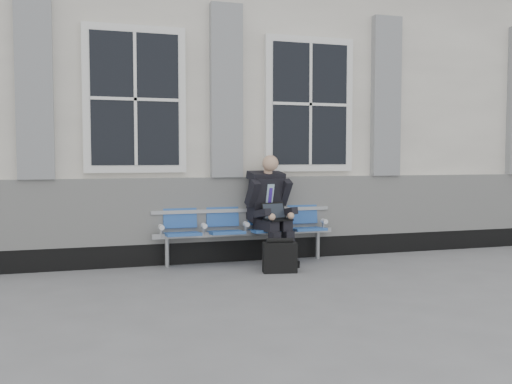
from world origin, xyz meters
name	(u,v)px	position (x,y,z in m)	size (l,w,h in m)	color
ground	(327,279)	(0.00, 0.00, 0.00)	(70.00, 70.00, 0.00)	slate
station_building	(247,115)	(-0.02, 3.47, 2.22)	(14.40, 4.40, 4.49)	silver
bench	(245,223)	(-0.67, 1.32, 0.55)	(2.60, 0.47, 0.91)	#9EA0A3
businessman	(270,206)	(-0.34, 1.18, 0.81)	(0.67, 0.89, 1.51)	black
briefcase	(280,257)	(-0.43, 0.52, 0.21)	(0.46, 0.26, 0.45)	black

